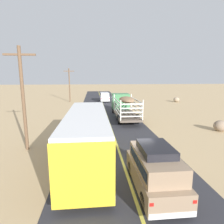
# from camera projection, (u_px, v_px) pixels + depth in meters

# --- Properties ---
(ground_plane) EXTENTS (240.00, 240.00, 0.00)m
(ground_plane) POSITION_uv_depth(u_px,v_px,m) (126.00, 172.00, 11.04)
(ground_plane) COLOR tan
(road_surface) EXTENTS (8.00, 120.00, 0.02)m
(road_surface) POSITION_uv_depth(u_px,v_px,m) (126.00, 172.00, 11.04)
(road_surface) COLOR #2D2D33
(road_surface) RESTS_ON ground
(road_centre_line) EXTENTS (0.16, 117.60, 0.00)m
(road_centre_line) POSITION_uv_depth(u_px,v_px,m) (126.00, 172.00, 11.03)
(road_centre_line) COLOR #D8CC4C
(road_centre_line) RESTS_ON road_surface
(suv_near) EXTENTS (1.90, 4.62, 2.29)m
(suv_near) POSITION_uv_depth(u_px,v_px,m) (155.00, 168.00, 9.11)
(suv_near) COLOR #8C7259
(suv_near) RESTS_ON road_surface
(livestock_truck) EXTENTS (2.53, 9.70, 3.02)m
(livestock_truck) POSITION_uv_depth(u_px,v_px,m) (123.00, 103.00, 26.32)
(livestock_truck) COLOR #3F7F4C
(livestock_truck) RESTS_ON road_surface
(bus) EXTENTS (2.54, 10.00, 3.21)m
(bus) POSITION_uv_depth(u_px,v_px,m) (87.00, 136.00, 12.12)
(bus) COLOR gold
(bus) RESTS_ON road_surface
(car_far) EXTENTS (1.90, 4.62, 1.93)m
(car_far) POSITION_uv_depth(u_px,v_px,m) (105.00, 96.00, 41.77)
(car_far) COLOR silver
(car_far) RESTS_ON road_surface
(power_pole_near) EXTENTS (2.20, 0.24, 7.57)m
(power_pole_near) POSITION_uv_depth(u_px,v_px,m) (23.00, 96.00, 13.74)
(power_pole_near) COLOR brown
(power_pole_near) RESTS_ON ground
(power_pole_mid) EXTENTS (2.20, 0.24, 7.12)m
(power_pole_mid) POSITION_uv_depth(u_px,v_px,m) (69.00, 84.00, 40.46)
(power_pole_mid) COLOR brown
(power_pole_mid) RESTS_ON ground
(boulder_near_shoulder) EXTENTS (1.33, 1.13, 1.12)m
(boulder_near_shoulder) POSITION_uv_depth(u_px,v_px,m) (220.00, 126.00, 19.15)
(boulder_near_shoulder) COLOR #84705B
(boulder_near_shoulder) RESTS_ON ground
(boulder_mid_field) EXTENTS (1.26, 1.16, 1.05)m
(boulder_mid_field) POSITION_uv_depth(u_px,v_px,m) (176.00, 100.00, 40.85)
(boulder_mid_field) COLOR gray
(boulder_mid_field) RESTS_ON ground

